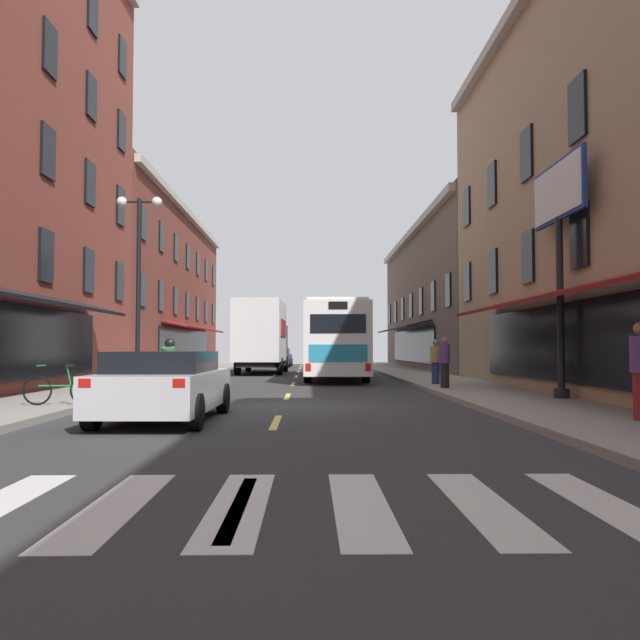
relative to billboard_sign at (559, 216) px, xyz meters
The scene contains 15 objects.
ground_plane 8.58m from the billboard_sign, behind, with size 34.80×80.00×0.10m, color #333335.
lane_centre_dashes 8.57m from the billboard_sign, behind, with size 0.14×73.90×0.01m.
crosswalk_near 13.54m from the billboard_sign, 123.83° to the right, with size 7.10×2.80×0.01m.
sidewalk_left 13.80m from the billboard_sign, behind, with size 3.00×80.00×0.14m, color gray.
sidewalk_right 4.90m from the billboard_sign, 155.70° to the right, with size 3.00×80.00×0.14m, color gray.
billboard_sign is the anchor object (origin of this frame).
transit_bus 14.69m from the billboard_sign, 111.31° to the left, with size 2.84×12.06×3.33m.
box_truck 21.37m from the billboard_sign, 115.11° to the left, with size 2.62×8.26×3.89m.
sedan_near 10.77m from the billboard_sign, 157.82° to the right, with size 2.08×4.49×1.35m.
sedan_mid 32.75m from the billboard_sign, 105.52° to the left, with size 2.02×4.48×1.36m.
motorcycle_rider 10.79m from the billboard_sign, behind, with size 0.62×2.07×1.66m.
bicycle_near 12.83m from the billboard_sign, behind, with size 1.71×0.48×0.91m.
pedestrian_mid 7.78m from the billboard_sign, 106.81° to the left, with size 0.36×0.36×1.57m.
pedestrian_rear 6.08m from the billboard_sign, 116.48° to the left, with size 0.36×0.36×1.61m.
street_lamp_twin 12.50m from the billboard_sign, 161.49° to the left, with size 1.42×0.32×6.03m.
Camera 1 is at (0.63, -15.91, 1.42)m, focal length 36.45 mm.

